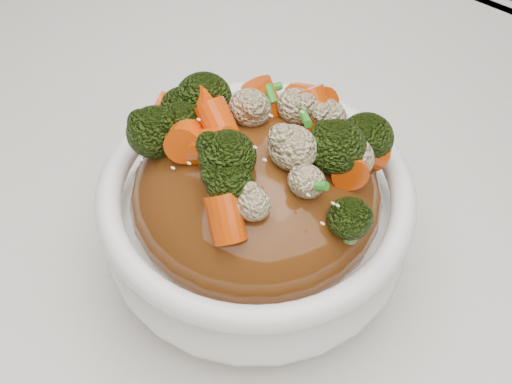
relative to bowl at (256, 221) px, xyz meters
The scene contains 8 objects.
tablecloth 0.08m from the bowl, 21.58° to the right, with size 1.20×0.80×0.04m, color silver.
bowl is the anchor object (origin of this frame).
sauce_base 0.03m from the bowl, behind, with size 0.16×0.16×0.09m, color #582C0F.
carrots 0.08m from the bowl, behind, with size 0.16×0.16×0.05m, color #D64406, non-canonical shape.
broccoli 0.08m from the bowl, behind, with size 0.16×0.16×0.04m, color black, non-canonical shape.
cauliflower 0.08m from the bowl, behind, with size 0.16×0.16×0.03m, color beige, non-canonical shape.
scallions 0.08m from the bowl, ahead, with size 0.12×0.12×0.02m, color #258A1F, non-canonical shape.
sesame_seeds 0.08m from the bowl, ahead, with size 0.14×0.14×0.01m, color beige, non-canonical shape.
Camera 1 is at (0.12, -0.21, 1.16)m, focal length 50.00 mm.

